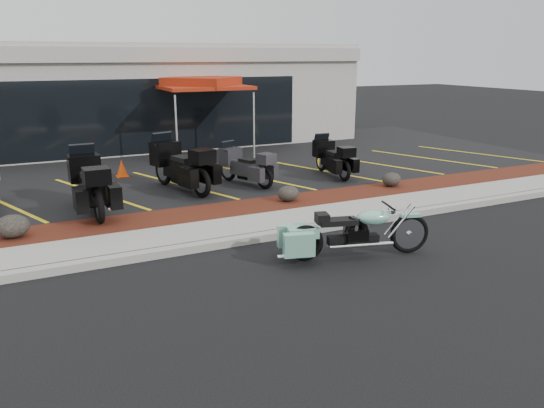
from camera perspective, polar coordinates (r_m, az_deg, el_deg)
ground at (r=9.80m, az=-0.55°, el=-5.78°), size 90.00×90.00×0.00m
curb at (r=10.55m, az=-2.62°, el=-3.77°), size 24.00×0.25×0.15m
sidewalk at (r=11.16m, az=-4.03°, el=-2.68°), size 24.00×1.20×0.15m
mulch_bed at (r=12.24m, az=-6.10°, el=-1.04°), size 24.00×1.20×0.16m
upper_lot at (r=17.28m, az=-12.14°, el=3.64°), size 26.00×9.60×0.15m
dealership_building at (r=23.11m, az=-16.20°, el=11.21°), size 18.00×8.16×4.00m
boulder_left at (r=11.46m, az=-26.15°, el=-2.18°), size 0.64×0.54×0.46m
boulder_mid at (r=12.88m, az=1.75°, el=1.15°), size 0.53×0.45×0.38m
boulder_right at (r=14.70m, az=12.73°, el=2.60°), size 0.53×0.44×0.38m
hero_cruiser at (r=10.17m, az=14.58°, el=-2.52°), size 2.92×1.41×1.00m
touring_black_front at (r=13.36m, az=-19.56°, el=3.08°), size 1.02×2.52×1.45m
touring_black_mid at (r=14.75m, az=-11.66°, el=4.80°), size 1.61×2.66×1.45m
touring_grey at (r=14.99m, az=-4.78°, el=4.65°), size 1.42×2.10×1.14m
touring_black_rear at (r=16.28m, az=5.37°, el=5.56°), size 0.91×2.06×1.17m
traffic_cone at (r=16.14m, az=-15.85°, el=3.73°), size 0.43×0.43×0.50m
popup_canopy at (r=18.96m, az=-7.53°, el=12.64°), size 3.49×3.49×2.71m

